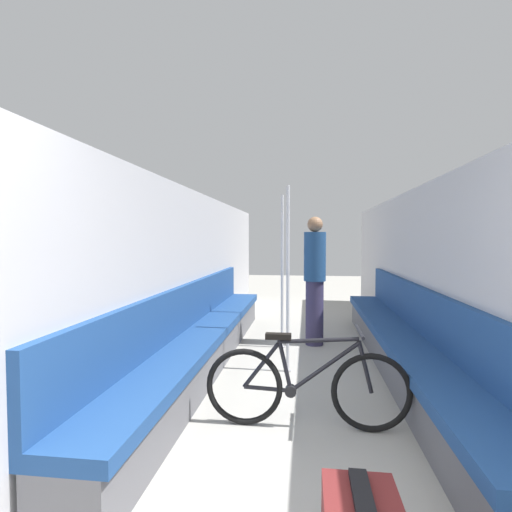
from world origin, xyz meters
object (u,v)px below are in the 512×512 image
(grab_pole_far, at_px, (288,282))
(passenger_standing, at_px, (315,279))
(bench_seat_row_right, at_px, (404,347))
(bicycle, at_px, (306,386))
(grab_pole_near, at_px, (282,274))
(bench_seat_row_left, at_px, (203,340))

(grab_pole_far, relative_size, passenger_standing, 1.16)
(bench_seat_row_right, distance_m, bicycle, 1.70)
(grab_pole_near, xyz_separation_m, passenger_standing, (0.44, 0.20, -0.08))
(bench_seat_row_left, distance_m, grab_pole_near, 1.43)
(bicycle, xyz_separation_m, grab_pole_far, (-0.21, 1.31, 0.67))
(bench_seat_row_right, relative_size, bicycle, 3.45)
(bench_seat_row_right, xyz_separation_m, grab_pole_far, (-1.25, -0.04, 0.69))
(bench_seat_row_left, bearing_deg, bicycle, -48.94)
(passenger_standing, bearing_deg, grab_pole_near, 42.86)
(bench_seat_row_left, height_order, bench_seat_row_right, same)
(bicycle, distance_m, grab_pole_near, 2.39)
(passenger_standing, bearing_deg, bench_seat_row_right, 147.24)
(grab_pole_far, bearing_deg, grab_pole_near, 97.17)
(grab_pole_near, relative_size, grab_pole_far, 1.00)
(bicycle, relative_size, grab_pole_near, 0.77)
(bench_seat_row_left, bearing_deg, bench_seat_row_right, 0.00)
(bench_seat_row_right, bearing_deg, bench_seat_row_left, 180.00)
(grab_pole_far, bearing_deg, bench_seat_row_left, 177.62)
(bicycle, distance_m, grab_pole_far, 1.48)
(bench_seat_row_left, relative_size, bicycle, 3.45)
(passenger_standing, bearing_deg, bicycle, 105.18)
(bicycle, distance_m, passenger_standing, 2.55)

